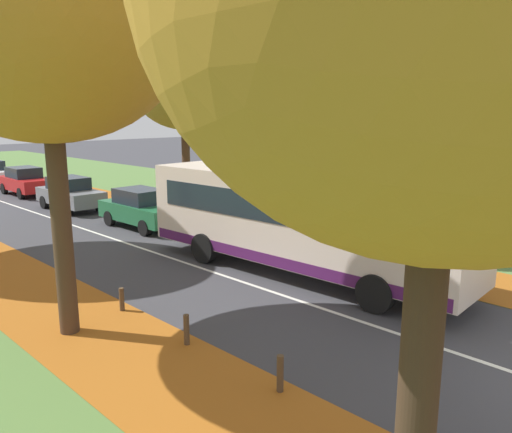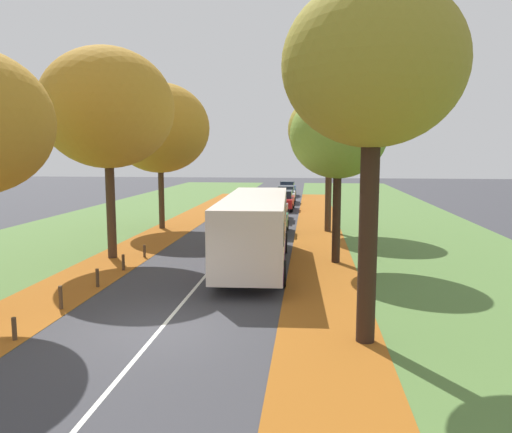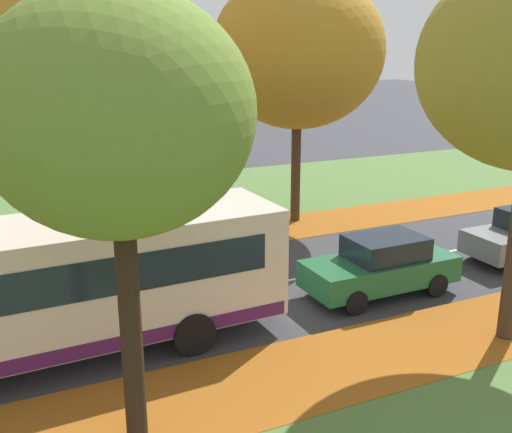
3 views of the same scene
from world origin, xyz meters
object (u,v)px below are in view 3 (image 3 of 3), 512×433
tree_left_near (34,37)px  tree_right_near (117,115)px  bus (42,286)px  car_green_lead (381,266)px  bollard_fifth (69,261)px  tree_left_mid (298,51)px

tree_left_near → tree_right_near: size_ratio=1.27×
tree_left_near → tree_right_near: tree_left_near is taller
bus → tree_right_near: bearing=17.3°
car_green_lead → bollard_fifth: bearing=-126.1°
tree_left_mid → tree_right_near: (10.50, -8.77, -0.76)m
tree_right_near → car_green_lead: bearing=114.0°
tree_left_near → car_green_lead: size_ratio=2.24×
tree_right_near → bollard_fifth: (-8.72, 0.10, -5.25)m
bus → car_green_lead: (0.11, 8.58, -0.89)m
tree_left_mid → tree_right_near: bearing=-39.9°
bollard_fifth → bus: bus is taller
tree_left_mid → bollard_fifth: 10.69m
tree_right_near → bus: bearing=-162.7°
tree_left_mid → bus: 12.95m
bollard_fifth → car_green_lead: bearing=53.9°
bollard_fifth → tree_left_near: bearing=-170.8°
bollard_fifth → bus: bearing=-12.5°
tree_left_mid → tree_left_near: bearing=-87.8°
bus → tree_left_mid: bearing=125.6°
bus → bollard_fifth: bearing=167.5°
tree_right_near → bus: tree_right_near is taller
tree_left_mid → bus: tree_left_mid is taller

